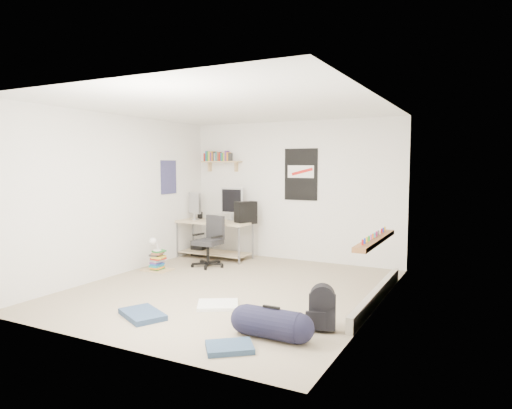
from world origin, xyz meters
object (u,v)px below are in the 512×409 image
at_px(backpack, 322,312).
at_px(duffel_bag, 271,325).
at_px(book_stack, 157,261).
at_px(office_chair, 208,238).
at_px(desk, 215,238).

distance_m(backpack, duffel_bag, 0.59).
xyz_separation_m(backpack, book_stack, (-3.31, 1.37, -0.05)).
xyz_separation_m(duffel_bag, book_stack, (-2.93, 1.81, 0.01)).
height_order(office_chair, backpack, office_chair).
relative_size(backpack, duffel_bag, 0.61).
bearing_deg(backpack, duffel_bag, -148.20).
height_order(duffel_bag, book_stack, duffel_bag).
bearing_deg(book_stack, duffel_bag, -31.73).
relative_size(office_chair, backpack, 2.36).
distance_m(duffel_bag, book_stack, 3.45).
bearing_deg(desk, book_stack, -86.22).
bearing_deg(duffel_bag, desk, 130.79).
height_order(desk, duffel_bag, desk).
distance_m(desk, backpack, 3.98).
relative_size(office_chair, duffel_bag, 1.45).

